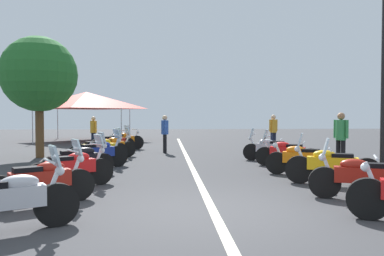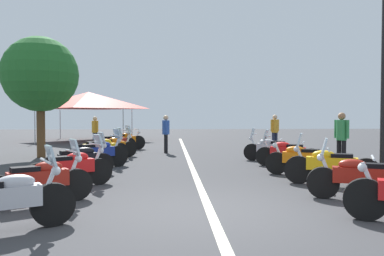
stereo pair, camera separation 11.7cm
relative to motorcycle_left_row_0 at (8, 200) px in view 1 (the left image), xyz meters
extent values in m
plane|color=#38383A|center=(0.98, -3.01, -0.47)|extent=(80.00, 80.00, 0.00)
cube|color=beige|center=(7.27, -3.01, -0.47)|extent=(28.67, 0.16, 0.01)
cylinder|color=black|center=(0.31, -0.58, -0.15)|extent=(0.43, 0.63, 0.65)
cube|color=silver|center=(-0.02, 0.03, 0.03)|extent=(0.74, 1.05, 0.30)
ellipsoid|color=silver|center=(0.07, -0.13, 0.23)|extent=(0.48, 0.58, 0.22)
cylinder|color=silver|center=(0.28, -0.52, 0.15)|extent=(0.20, 0.29, 0.58)
cylinder|color=silver|center=(0.26, -0.49, 0.51)|extent=(0.56, 0.33, 0.04)
sphere|color=silver|center=(0.33, -0.62, 0.35)|extent=(0.14, 0.14, 0.14)
cube|color=silver|center=(0.30, -0.56, 0.58)|extent=(0.37, 0.28, 0.32)
cylinder|color=black|center=(2.03, -0.50, -0.16)|extent=(0.44, 0.60, 0.62)
cube|color=maroon|center=(1.66, 0.10, 0.02)|extent=(0.79, 1.05, 0.30)
ellipsoid|color=maroon|center=(1.75, -0.06, 0.22)|extent=(0.49, 0.58, 0.22)
cube|color=black|center=(1.55, 0.28, 0.20)|extent=(0.47, 0.55, 0.12)
cylinder|color=silver|center=(1.99, -0.45, 0.14)|extent=(0.21, 0.28, 0.58)
cylinder|color=silver|center=(1.97, -0.41, 0.50)|extent=(0.55, 0.36, 0.04)
sphere|color=silver|center=(2.05, -0.54, 0.34)|extent=(0.14, 0.14, 0.14)
cylinder|color=silver|center=(1.59, 0.55, -0.25)|extent=(0.36, 0.51, 0.08)
cube|color=silver|center=(2.02, -0.48, 0.57)|extent=(0.37, 0.29, 0.32)
cylinder|color=black|center=(3.74, -0.62, -0.15)|extent=(0.48, 0.59, 0.63)
cylinder|color=black|center=(2.91, 0.54, -0.15)|extent=(0.48, 0.59, 0.63)
cube|color=red|center=(3.32, -0.04, 0.03)|extent=(0.86, 1.04, 0.30)
ellipsoid|color=red|center=(3.43, -0.19, 0.23)|extent=(0.51, 0.57, 0.22)
cube|color=black|center=(3.20, 0.14, 0.21)|extent=(0.49, 0.54, 0.12)
cylinder|color=silver|center=(3.70, -0.57, 0.15)|extent=(0.23, 0.28, 0.58)
cylinder|color=silver|center=(3.68, -0.54, 0.51)|extent=(0.53, 0.39, 0.04)
sphere|color=silver|center=(3.77, -0.66, 0.35)|extent=(0.14, 0.14, 0.14)
cylinder|color=silver|center=(3.22, 0.41, -0.25)|extent=(0.38, 0.49, 0.08)
cube|color=silver|center=(3.73, -0.61, 0.58)|extent=(0.36, 0.31, 0.32)
cylinder|color=black|center=(5.23, -0.44, -0.16)|extent=(0.42, 0.60, 0.61)
cylinder|color=black|center=(4.55, 0.73, -0.16)|extent=(0.42, 0.60, 0.61)
cube|color=black|center=(4.89, 0.15, 0.02)|extent=(0.76, 1.03, 0.30)
ellipsoid|color=black|center=(4.98, -0.01, 0.22)|extent=(0.48, 0.58, 0.22)
cube|color=black|center=(4.78, 0.34, 0.20)|extent=(0.46, 0.55, 0.12)
cylinder|color=silver|center=(5.20, -0.39, 0.14)|extent=(0.21, 0.29, 0.58)
cylinder|color=silver|center=(5.18, -0.35, 0.50)|extent=(0.56, 0.34, 0.04)
sphere|color=silver|center=(5.26, -0.48, 0.34)|extent=(0.14, 0.14, 0.14)
cylinder|color=silver|center=(4.85, 0.59, -0.26)|extent=(0.34, 0.52, 0.08)
cube|color=silver|center=(5.22, -0.42, 0.57)|extent=(0.37, 0.28, 0.32)
cylinder|color=black|center=(6.99, -0.62, -0.13)|extent=(0.50, 0.63, 0.68)
cylinder|color=black|center=(6.18, 0.52, -0.13)|extent=(0.50, 0.63, 0.68)
cube|color=navy|center=(6.58, -0.05, 0.05)|extent=(0.84, 1.02, 0.30)
ellipsoid|color=navy|center=(6.69, -0.20, 0.25)|extent=(0.51, 0.57, 0.22)
cube|color=black|center=(6.46, 0.13, 0.23)|extent=(0.49, 0.54, 0.12)
cylinder|color=silver|center=(6.95, -0.57, 0.17)|extent=(0.22, 0.28, 0.58)
cylinder|color=silver|center=(6.93, -0.54, 0.53)|extent=(0.53, 0.39, 0.04)
sphere|color=silver|center=(7.01, -0.66, 0.37)|extent=(0.14, 0.14, 0.14)
cylinder|color=silver|center=(6.49, 0.40, -0.23)|extent=(0.38, 0.50, 0.08)
cube|color=silver|center=(6.97, -0.60, 0.60)|extent=(0.36, 0.31, 0.32)
cylinder|color=black|center=(8.58, -0.47, -0.14)|extent=(0.47, 0.63, 0.66)
cylinder|color=black|center=(7.76, 0.81, -0.14)|extent=(0.47, 0.63, 0.66)
cube|color=#EAB214|center=(8.17, 0.17, 0.04)|extent=(0.86, 1.12, 0.30)
ellipsoid|color=#EAB214|center=(8.26, 0.02, 0.24)|extent=(0.50, 0.58, 0.22)
cube|color=black|center=(8.05, 0.36, 0.22)|extent=(0.48, 0.54, 0.12)
cylinder|color=silver|center=(8.54, -0.42, 0.16)|extent=(0.22, 0.28, 0.58)
cylinder|color=silver|center=(8.52, -0.38, 0.52)|extent=(0.54, 0.37, 0.04)
sphere|color=silver|center=(8.60, -0.51, 0.36)|extent=(0.14, 0.14, 0.14)
cylinder|color=silver|center=(8.07, 0.65, -0.24)|extent=(0.36, 0.51, 0.08)
cube|color=silver|center=(8.57, -0.45, 0.59)|extent=(0.37, 0.30, 0.32)
cylinder|color=black|center=(9.88, -0.66, -0.16)|extent=(0.39, 0.61, 0.61)
cylinder|color=black|center=(9.25, 0.67, -0.16)|extent=(0.39, 0.61, 0.61)
cube|color=orange|center=(9.57, 0.00, 0.02)|extent=(0.73, 1.13, 0.30)
ellipsoid|color=orange|center=(9.64, -0.16, 0.22)|extent=(0.46, 0.58, 0.22)
cube|color=black|center=(9.47, 0.20, 0.20)|extent=(0.44, 0.55, 0.12)
cylinder|color=silver|center=(9.85, -0.60, 0.14)|extent=(0.19, 0.29, 0.58)
cylinder|color=silver|center=(9.84, -0.57, 0.50)|extent=(0.58, 0.30, 0.04)
sphere|color=silver|center=(9.90, -0.70, 0.34)|extent=(0.14, 0.14, 0.14)
cylinder|color=silver|center=(9.54, 0.48, -0.25)|extent=(0.31, 0.53, 0.08)
cube|color=silver|center=(9.87, -0.64, 0.57)|extent=(0.38, 0.26, 0.32)
cylinder|color=black|center=(11.66, -0.46, -0.13)|extent=(0.49, 0.63, 0.67)
cylinder|color=black|center=(10.87, 0.73, -0.13)|extent=(0.49, 0.63, 0.67)
cube|color=maroon|center=(11.26, 0.14, 0.05)|extent=(0.84, 1.06, 0.30)
ellipsoid|color=maroon|center=(11.37, -0.01, 0.25)|extent=(0.51, 0.58, 0.22)
cube|color=black|center=(11.14, 0.32, 0.23)|extent=(0.48, 0.54, 0.12)
cylinder|color=silver|center=(11.63, -0.41, 0.17)|extent=(0.22, 0.28, 0.58)
cylinder|color=silver|center=(11.61, -0.38, 0.53)|extent=(0.54, 0.38, 0.04)
sphere|color=silver|center=(11.69, -0.50, 0.37)|extent=(0.14, 0.14, 0.14)
cylinder|color=silver|center=(11.17, 0.59, -0.23)|extent=(0.37, 0.50, 0.08)
cube|color=silver|center=(11.65, -0.44, 0.60)|extent=(0.37, 0.30, 0.32)
cylinder|color=black|center=(13.17, -0.76, -0.13)|extent=(0.44, 0.66, 0.68)
cylinder|color=black|center=(12.45, 0.59, -0.13)|extent=(0.44, 0.66, 0.68)
cube|color=orange|center=(12.81, -0.08, 0.05)|extent=(0.79, 1.16, 0.30)
ellipsoid|color=orange|center=(12.89, -0.24, 0.25)|extent=(0.47, 0.58, 0.22)
cube|color=black|center=(12.71, 0.11, 0.23)|extent=(0.45, 0.55, 0.12)
cylinder|color=silver|center=(13.14, -0.70, 0.17)|extent=(0.20, 0.29, 0.58)
cylinder|color=silver|center=(13.12, -0.67, 0.53)|extent=(0.57, 0.33, 0.04)
sphere|color=silver|center=(13.19, -0.80, 0.37)|extent=(0.14, 0.14, 0.14)
cylinder|color=silver|center=(12.75, 0.41, -0.23)|extent=(0.33, 0.52, 0.08)
cylinder|color=black|center=(0.34, -5.38, -0.14)|extent=(0.42, 0.66, 0.66)
cylinder|color=silver|center=(0.31, -5.44, 0.16)|extent=(0.19, 0.29, 0.58)
cylinder|color=silver|center=(0.30, -5.47, 0.52)|extent=(0.58, 0.31, 0.04)
sphere|color=silver|center=(0.36, -5.34, 0.36)|extent=(0.14, 0.14, 0.14)
cylinder|color=black|center=(1.94, -5.36, -0.15)|extent=(0.35, 0.64, 0.63)
cube|color=maroon|center=(1.69, -6.03, 0.03)|extent=(0.65, 1.13, 0.30)
ellipsoid|color=maroon|center=(1.75, -5.86, 0.23)|extent=(0.43, 0.58, 0.22)
cube|color=black|center=(1.61, -6.24, 0.21)|extent=(0.41, 0.54, 0.12)
cylinder|color=silver|center=(1.92, -5.41, 0.15)|extent=(0.17, 0.30, 0.58)
cylinder|color=silver|center=(1.91, -5.45, 0.51)|extent=(0.59, 0.26, 0.04)
sphere|color=silver|center=(1.96, -5.31, 0.35)|extent=(0.14, 0.14, 0.14)
cube|color=silver|center=(1.93, -5.37, 0.58)|extent=(0.38, 0.24, 0.32)
cylinder|color=black|center=(3.59, -5.43, -0.13)|extent=(0.39, 0.67, 0.67)
cylinder|color=black|center=(3.01, -6.81, -0.13)|extent=(0.39, 0.67, 0.67)
cube|color=#EAB214|center=(3.30, -6.12, 0.05)|extent=(0.70, 1.16, 0.30)
ellipsoid|color=#EAB214|center=(3.37, -5.95, 0.25)|extent=(0.44, 0.58, 0.22)
cube|color=black|center=(3.22, -6.32, 0.23)|extent=(0.43, 0.54, 0.12)
cylinder|color=silver|center=(3.57, -5.48, 0.17)|extent=(0.18, 0.29, 0.58)
cylinder|color=silver|center=(3.56, -5.52, 0.53)|extent=(0.59, 0.28, 0.04)
sphere|color=silver|center=(3.61, -5.38, 0.37)|extent=(0.14, 0.14, 0.14)
cylinder|color=silver|center=(2.96, -6.46, -0.23)|extent=(0.29, 0.54, 0.08)
cube|color=silver|center=(3.59, -5.44, 0.60)|extent=(0.38, 0.25, 0.32)
cylinder|color=black|center=(5.09, -5.31, -0.15)|extent=(0.36, 0.63, 0.63)
cylinder|color=black|center=(4.57, -6.59, -0.15)|extent=(0.36, 0.63, 0.63)
cube|color=orange|center=(4.83, -5.95, 0.03)|extent=(0.65, 1.08, 0.30)
ellipsoid|color=orange|center=(4.90, -5.78, 0.23)|extent=(0.44, 0.58, 0.22)
cube|color=black|center=(4.75, -6.15, 0.21)|extent=(0.42, 0.54, 0.12)
cylinder|color=silver|center=(5.06, -5.36, 0.15)|extent=(0.17, 0.29, 0.58)
cylinder|color=silver|center=(5.05, -5.40, 0.51)|extent=(0.59, 0.27, 0.04)
sphere|color=silver|center=(5.11, -5.26, 0.35)|extent=(0.14, 0.14, 0.14)
cylinder|color=silver|center=(4.51, -6.26, -0.25)|extent=(0.28, 0.54, 0.08)
cylinder|color=black|center=(6.88, -5.44, -0.16)|extent=(0.40, 0.62, 0.62)
cylinder|color=black|center=(6.25, -6.74, -0.16)|extent=(0.40, 0.62, 0.62)
cube|color=red|center=(6.56, -6.09, 0.02)|extent=(0.73, 1.11, 0.30)
ellipsoid|color=red|center=(6.64, -5.93, 0.22)|extent=(0.46, 0.58, 0.22)
cube|color=black|center=(6.47, -6.29, 0.20)|extent=(0.44, 0.55, 0.12)
cylinder|color=silver|center=(6.85, -5.49, 0.14)|extent=(0.19, 0.29, 0.58)
cylinder|color=silver|center=(6.84, -5.53, 0.50)|extent=(0.58, 0.31, 0.04)
sphere|color=silver|center=(6.90, -5.39, 0.34)|extent=(0.14, 0.14, 0.14)
cylinder|color=silver|center=(6.21, -6.40, -0.25)|extent=(0.31, 0.53, 0.08)
cube|color=silver|center=(6.87, -5.46, 0.57)|extent=(0.38, 0.27, 0.32)
cylinder|color=black|center=(8.36, -5.32, -0.16)|extent=(0.36, 0.63, 0.62)
cylinder|color=black|center=(7.83, -6.64, -0.16)|extent=(0.36, 0.63, 0.62)
cube|color=silver|center=(8.10, -5.98, 0.02)|extent=(0.66, 1.10, 0.30)
ellipsoid|color=silver|center=(8.16, -5.81, 0.22)|extent=(0.43, 0.58, 0.22)
cube|color=black|center=(8.02, -6.18, 0.20)|extent=(0.42, 0.54, 0.12)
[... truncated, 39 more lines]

